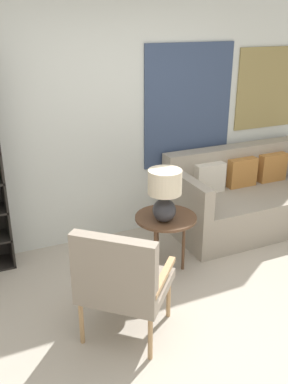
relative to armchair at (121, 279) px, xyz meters
The scene contains 6 objects.
ground_plane 0.81m from the armchair, 34.48° to the right, with size 14.00×14.00×0.00m, color #B2A899.
wall_back 1.95m from the armchair, 71.74° to the left, with size 6.40×0.08×2.70m.
armchair is the anchor object (origin of this frame).
couch 2.42m from the armchair, 30.36° to the left, with size 1.87×0.92×0.91m.
side_table 1.07m from the armchair, 44.84° to the left, with size 0.59×0.59×0.57m.
table_lamp 1.03m from the armchair, 44.07° to the left, with size 0.31×0.31×0.50m.
Camera 1 is at (-1.43, -2.14, 2.32)m, focal length 40.00 mm.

